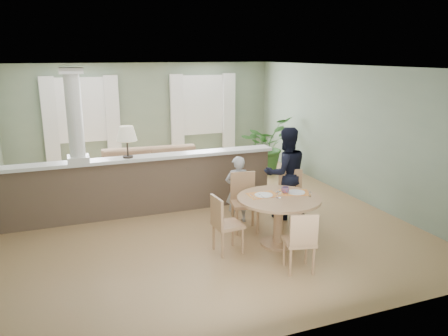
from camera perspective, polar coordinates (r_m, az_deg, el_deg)
name	(u,v)px	position (r m, az deg, el deg)	size (l,w,h in m)	color
ground	(189,212)	(8.38, -4.65, -5.74)	(8.00, 8.00, 0.00)	tan
room_shell	(176,113)	(8.52, -6.29, 7.15)	(7.02, 8.02, 2.71)	gray
pony_wall	(133,179)	(8.15, -11.82, -1.38)	(5.32, 0.38, 2.70)	brown
sofa	(152,168)	(10.01, -9.34, 0.00)	(2.83, 1.10, 0.83)	#997653
houseplant	(265,145)	(11.03, 5.36, 3.00)	(1.25, 1.09, 1.39)	#316127
dining_table	(279,207)	(6.83, 7.18, -5.06)	(1.29, 1.29, 0.88)	tan
chair_far_boy	(244,199)	(7.41, 2.64, -4.03)	(0.52, 0.52, 0.98)	tan
chair_far_man	(290,195)	(7.74, 8.61, -3.45)	(0.59, 0.59, 0.96)	tan
chair_near	(301,240)	(6.06, 10.02, -9.19)	(0.48, 0.48, 0.88)	tan
chair_side	(224,222)	(6.54, -0.04, -7.06)	(0.43, 0.43, 0.89)	tan
child_person	(237,190)	(7.69, 1.76, -2.83)	(0.44, 0.29, 1.21)	#ADADB2
man_person	(286,173)	(7.93, 8.06, -0.67)	(0.81, 0.63, 1.67)	black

